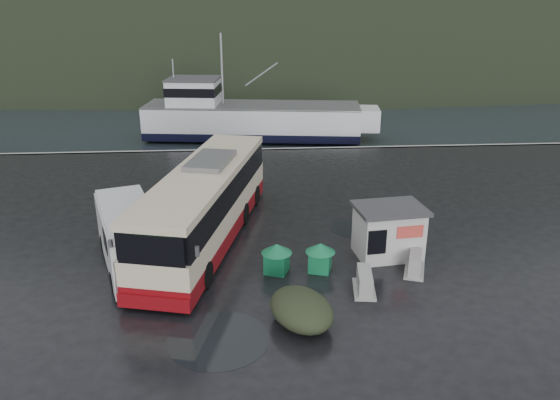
{
  "coord_description": "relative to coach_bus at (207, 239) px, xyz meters",
  "views": [
    {
      "loc": [
        0.36,
        -20.56,
        11.19
      ],
      "look_at": [
        2.14,
        4.42,
        1.7
      ],
      "focal_mm": 35.0,
      "sensor_mm": 36.0,
      "label": 1
    }
  ],
  "objects": [
    {
      "name": "harbor_water",
      "position": [
        1.45,
        106.25,
        0.0
      ],
      "size": [
        300.0,
        180.0,
        0.02
      ],
      "primitive_type": "cube",
      "color": "black",
      "rests_on": "ground"
    },
    {
      "name": "white_van",
      "position": [
        -3.15,
        -2.51,
        0.0
      ],
      "size": [
        4.2,
        6.89,
        2.73
      ],
      "primitive_type": null,
      "rotation": [
        0.0,
        0.0,
        0.32
      ],
      "color": "silver",
      "rests_on": "ground"
    },
    {
      "name": "coach_bus",
      "position": [
        0.0,
        0.0,
        0.0
      ],
      "size": [
        6.46,
        13.92,
        3.83
      ],
      "primitive_type": null,
      "rotation": [
        0.0,
        0.0,
        -0.24
      ],
      "color": "beige",
      "rests_on": "ground"
    },
    {
      "name": "puddles",
      "position": [
        1.62,
        -6.82,
        0.01
      ],
      "size": [
        12.43,
        14.98,
        0.01
      ],
      "color": "black",
      "rests_on": "ground"
    },
    {
      "name": "waste_bin_right",
      "position": [
        3.15,
        -3.53,
        0.0
      ],
      "size": [
        1.22,
        1.22,
        1.31
      ],
      "primitive_type": null,
      "rotation": [
        0.0,
        0.0,
        -0.36
      ],
      "color": "#137042",
      "rests_on": "ground"
    },
    {
      "name": "ticket_kiosk",
      "position": [
        8.27,
        -2.28,
        0.0
      ],
      "size": [
        3.29,
        2.65,
        2.38
      ],
      "primitive_type": null,
      "rotation": [
        0.0,
        0.0,
        0.12
      ],
      "color": "beige",
      "rests_on": "ground"
    },
    {
      "name": "waste_bin_left",
      "position": [
        5.01,
        -3.53,
        0.0
      ],
      "size": [
        1.16,
        1.16,
        1.29
      ],
      "primitive_type": null,
      "rotation": [
        0.0,
        0.0,
        -0.3
      ],
      "color": "#137042",
      "rests_on": "ground"
    },
    {
      "name": "fishing_trawler",
      "position": [
        2.79,
        25.4,
        0.0
      ],
      "size": [
        23.54,
        8.0,
        9.23
      ],
      "primitive_type": null,
      "rotation": [
        0.0,
        0.0,
        -0.13
      ],
      "color": "silver",
      "rests_on": "ground"
    },
    {
      "name": "ground",
      "position": [
        1.45,
        -3.75,
        0.0
      ],
      "size": [
        160.0,
        160.0,
        0.0
      ],
      "primitive_type": "plane",
      "color": "black",
      "rests_on": "ground"
    },
    {
      "name": "jersey_barrier_b",
      "position": [
        6.55,
        -5.36,
        0.0
      ],
      "size": [
        1.08,
        1.8,
        0.85
      ],
      "primitive_type": null,
      "rotation": [
        0.0,
        0.0,
        -0.14
      ],
      "color": "#999993",
      "rests_on": "ground"
    },
    {
      "name": "quay_edge",
      "position": [
        1.45,
        16.25,
        0.0
      ],
      "size": [
        160.0,
        0.6,
        1.5
      ],
      "primitive_type": "cube",
      "color": "#999993",
      "rests_on": "ground"
    },
    {
      "name": "dome_tent",
      "position": [
        3.78,
        -7.47,
        0.0
      ],
      "size": [
        3.01,
        3.49,
        1.15
      ],
      "primitive_type": null,
      "rotation": [
        0.0,
        0.0,
        0.37
      ],
      "color": "#272F1C",
      "rests_on": "ground"
    },
    {
      "name": "headland",
      "position": [
        11.45,
        246.25,
        0.0
      ],
      "size": [
        780.0,
        540.0,
        570.0
      ],
      "primitive_type": "ellipsoid",
      "color": "black",
      "rests_on": "ground"
    },
    {
      "name": "jersey_barrier_a",
      "position": [
        9.04,
        -3.98,
        0.0
      ],
      "size": [
        1.3,
        1.79,
        0.81
      ],
      "primitive_type": null,
      "rotation": [
        0.0,
        0.0,
        -0.34
      ],
      "color": "#999993",
      "rests_on": "ground"
    }
  ]
}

